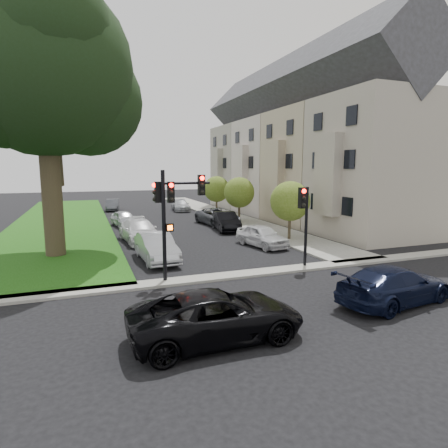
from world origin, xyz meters
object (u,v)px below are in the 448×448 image
object	(u,v)px
small_tree_a	(290,201)
traffic_signal_main	(172,206)
car_parked_1	(226,221)
car_parked_4	(181,205)
car_parked_0	(262,236)
traffic_signal_secondary	(304,212)
small_tree_c	(217,189)
car_cross_far	(394,285)
car_parked_9	(113,205)
small_tree_b	(239,193)
car_parked_7	(124,219)
eucalyptus	(42,68)
car_parked_5	(156,247)
car_cross_near	(217,316)
car_parked_2	(218,217)
car_parked_6	(140,231)

from	to	relation	value
small_tree_a	traffic_signal_main	xyz separation A→B (m)	(-9.61, -6.47, 0.66)
car_parked_1	small_tree_a	bearing A→B (deg)	-55.54
car_parked_1	car_parked_4	size ratio (longest dim) A/B	1.02
car_parked_0	traffic_signal_secondary	bearing A→B (deg)	-104.90
traffic_signal_main	small_tree_c	bearing A→B (deg)	65.97
car_cross_far	car_parked_9	bearing A→B (deg)	2.59
small_tree_c	car_parked_4	world-z (taller)	small_tree_c
car_parked_4	car_parked_9	size ratio (longest dim) A/B	1.10
traffic_signal_secondary	car_cross_far	size ratio (longest dim) A/B	0.83
small_tree_a	small_tree_b	world-z (taller)	small_tree_b
small_tree_b	car_parked_9	xyz separation A→B (m)	(-10.07, 14.15, -2.09)
small_tree_c	car_parked_7	size ratio (longest dim) A/B	1.03
eucalyptus	traffic_signal_secondary	bearing A→B (deg)	-30.42
eucalyptus	car_cross_far	size ratio (longest dim) A/B	3.06
small_tree_b	traffic_signal_main	size ratio (longest dim) A/B	0.85
car_parked_1	car_parked_7	world-z (taller)	car_parked_1
small_tree_c	car_parked_9	size ratio (longest dim) A/B	1.02
small_tree_a	car_parked_0	xyz separation A→B (m)	(-2.68, -1.18, -2.03)
small_tree_c	car_parked_5	distance (m)	20.19
small_tree_b	car_cross_near	distance (m)	23.53
traffic_signal_main	car_parked_2	xyz separation A→B (m)	(7.35, 14.84, -2.64)
small_tree_c	car_parked_2	bearing A→B (deg)	-108.63
car_cross_far	car_parked_1	xyz separation A→B (m)	(-0.07, 17.33, 0.03)
car_cross_near	traffic_signal_secondary	bearing A→B (deg)	-49.26
small_tree_a	traffic_signal_secondary	distance (m)	7.19
traffic_signal_secondary	car_parked_9	size ratio (longest dim) A/B	1.01
eucalyptus	car_parked_6	world-z (taller)	eucalyptus
small_tree_b	car_cross_near	xyz separation A→B (m)	(-9.69, -21.35, -2.03)
eucalyptus	small_tree_a	distance (m)	16.63
traffic_signal_secondary	car_cross_near	world-z (taller)	traffic_signal_secondary
car_parked_7	car_parked_9	size ratio (longest dim) A/B	0.99
car_parked_4	car_parked_5	size ratio (longest dim) A/B	0.97
car_parked_9	car_parked_7	bearing A→B (deg)	-83.22
traffic_signal_main	small_tree_b	bearing A→B (deg)	58.02
traffic_signal_secondary	car_parked_7	size ratio (longest dim) A/B	1.02
small_tree_a	small_tree_c	xyz separation A→B (m)	(0.00, 15.09, 0.01)
small_tree_c	car_parked_0	bearing A→B (deg)	-99.34
small_tree_a	car_parked_2	world-z (taller)	small_tree_a
car_parked_0	car_parked_5	bearing A→B (deg)	-180.00
traffic_signal_secondary	car_parked_0	world-z (taller)	traffic_signal_secondary
car_parked_2	small_tree_c	bearing A→B (deg)	64.56
eucalyptus	small_tree_b	bearing A→B (deg)	29.76
car_cross_near	car_parked_9	xyz separation A→B (m)	(-0.38, 35.50, -0.06)
small_tree_c	small_tree_a	bearing A→B (deg)	-90.00
eucalyptus	car_parked_5	bearing A→B (deg)	-29.60
traffic_signal_secondary	car_parked_7	bearing A→B (deg)	112.75
car_parked_1	car_parked_6	size ratio (longest dim) A/B	0.87
small_tree_a	car_parked_9	xyz separation A→B (m)	(-10.07, 23.07, -2.06)
car_cross_near	traffic_signal_main	bearing A→B (deg)	-1.60
small_tree_a	small_tree_b	size ratio (longest dim) A/B	0.99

